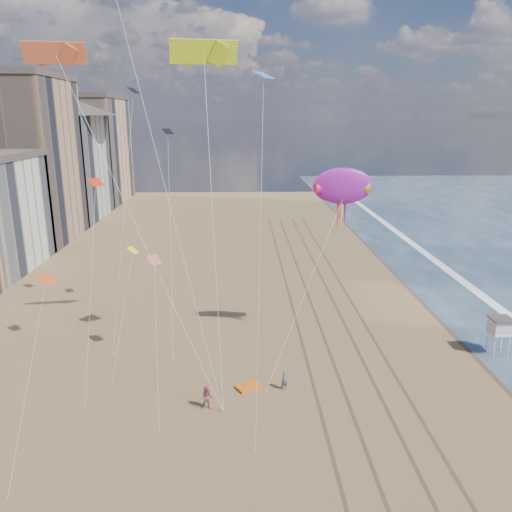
{
  "coord_description": "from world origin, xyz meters",
  "views": [
    {
      "loc": [
        -7.12,
        -18.13,
        21.96
      ],
      "look_at": [
        -5.85,
        26.0,
        9.5
      ],
      "focal_mm": 35.0,
      "sensor_mm": 36.0,
      "label": 1
    }
  ],
  "objects_px": {
    "grounded_kite": "(249,386)",
    "show_kite": "(343,186)",
    "lifeguard_stand": "(500,326)",
    "kite_flyer_a": "(284,380)",
    "kite_flyer_b": "(207,398)"
  },
  "relations": [
    {
      "from": "grounded_kite",
      "to": "show_kite",
      "type": "bearing_deg",
      "value": 13.2
    },
    {
      "from": "lifeguard_stand",
      "to": "show_kite",
      "type": "height_order",
      "value": "show_kite"
    },
    {
      "from": "kite_flyer_a",
      "to": "kite_flyer_b",
      "type": "xyz_separation_m",
      "value": [
        -6.24,
        -2.68,
        0.15
      ]
    },
    {
      "from": "lifeguard_stand",
      "to": "kite_flyer_b",
      "type": "bearing_deg",
      "value": -162.54
    },
    {
      "from": "show_kite",
      "to": "grounded_kite",
      "type": "bearing_deg",
      "value": -137.13
    },
    {
      "from": "lifeguard_stand",
      "to": "show_kite",
      "type": "relative_size",
      "value": 0.19
    },
    {
      "from": "lifeguard_stand",
      "to": "kite_flyer_b",
      "type": "distance_m",
      "value": 28.46
    },
    {
      "from": "show_kite",
      "to": "kite_flyer_a",
      "type": "height_order",
      "value": "show_kite"
    },
    {
      "from": "show_kite",
      "to": "kite_flyer_b",
      "type": "bearing_deg",
      "value": -137.22
    },
    {
      "from": "kite_flyer_a",
      "to": "kite_flyer_b",
      "type": "height_order",
      "value": "kite_flyer_b"
    },
    {
      "from": "lifeguard_stand",
      "to": "kite_flyer_a",
      "type": "height_order",
      "value": "lifeguard_stand"
    },
    {
      "from": "lifeguard_stand",
      "to": "grounded_kite",
      "type": "distance_m",
      "value": 24.6
    },
    {
      "from": "grounded_kite",
      "to": "show_kite",
      "type": "height_order",
      "value": "show_kite"
    },
    {
      "from": "show_kite",
      "to": "kite_flyer_a",
      "type": "distance_m",
      "value": 18.1
    },
    {
      "from": "grounded_kite",
      "to": "kite_flyer_a",
      "type": "xyz_separation_m",
      "value": [
        2.98,
        -0.32,
        0.69
      ]
    }
  ]
}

